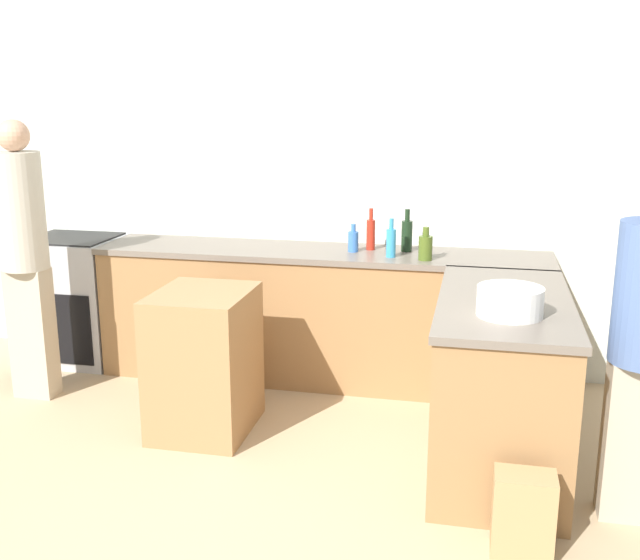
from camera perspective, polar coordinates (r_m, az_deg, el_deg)
ground_plane at (r=3.55m, az=-7.84°, el=-19.94°), size 14.00×14.00×0.00m
wall_back at (r=5.38m, az=0.83°, el=7.38°), size 8.00×0.06×2.70m
counter_back at (r=5.24m, az=0.08°, el=-2.67°), size 3.11×0.62×0.93m
counter_peninsula at (r=4.18m, az=13.56°, el=-7.51°), size 0.69×1.45×0.93m
range_oven at (r=5.92m, az=-18.11°, el=-1.38°), size 0.66×0.60×0.94m
island_table at (r=4.51m, az=-8.81°, el=-6.17°), size 0.54×0.64×0.86m
mixing_bowl at (r=3.72m, az=14.27°, el=-1.59°), size 0.32×0.32×0.14m
water_bottle_blue at (r=5.07m, az=2.55°, el=3.01°), size 0.07×0.07×0.19m
wine_bottle_dark at (r=5.10m, az=6.63°, el=3.45°), size 0.07×0.07×0.29m
hot_sauce_bottle at (r=5.13m, az=3.89°, el=3.57°), size 0.06×0.06×0.29m
dish_soap_bottle at (r=4.91m, az=5.43°, el=2.92°), size 0.06×0.06×0.26m
olive_oil_bottle at (r=4.85m, az=8.04°, el=2.51°), size 0.09×0.09×0.22m
person_by_range at (r=5.17m, az=-21.60°, el=2.24°), size 0.30×0.30×1.82m
paper_bag at (r=3.53m, az=15.22°, el=-16.86°), size 0.27×0.18×0.38m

